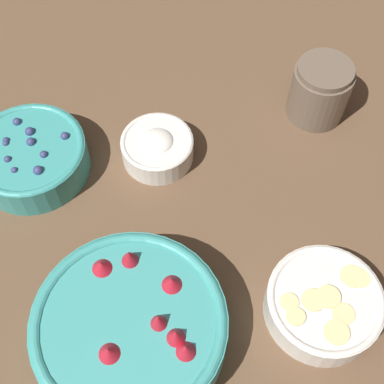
% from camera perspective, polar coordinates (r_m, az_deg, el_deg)
% --- Properties ---
extents(ground_plane, '(4.00, 4.00, 0.00)m').
position_cam_1_polar(ground_plane, '(0.76, 1.74, -7.11)').
color(ground_plane, brown).
extents(bowl_strawberries, '(0.24, 0.24, 0.09)m').
position_cam_1_polar(bowl_strawberries, '(0.68, -6.53, -14.18)').
color(bowl_strawberries, teal).
rests_on(bowl_strawberries, ground_plane).
extents(bowl_blueberries, '(0.17, 0.17, 0.06)m').
position_cam_1_polar(bowl_blueberries, '(0.84, -16.88, 3.71)').
color(bowl_blueberries, teal).
rests_on(bowl_blueberries, ground_plane).
extents(bowl_bananas, '(0.15, 0.15, 0.05)m').
position_cam_1_polar(bowl_bananas, '(0.72, 13.87, -11.45)').
color(bowl_bananas, silver).
rests_on(bowl_bananas, ground_plane).
extents(bowl_cream, '(0.11, 0.11, 0.05)m').
position_cam_1_polar(bowl_cream, '(0.83, -3.72, 4.85)').
color(bowl_cream, silver).
rests_on(bowl_cream, ground_plane).
extents(jar_chocolate, '(0.10, 0.10, 0.10)m').
position_cam_1_polar(jar_chocolate, '(0.89, 13.43, 10.31)').
color(jar_chocolate, brown).
rests_on(jar_chocolate, ground_plane).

